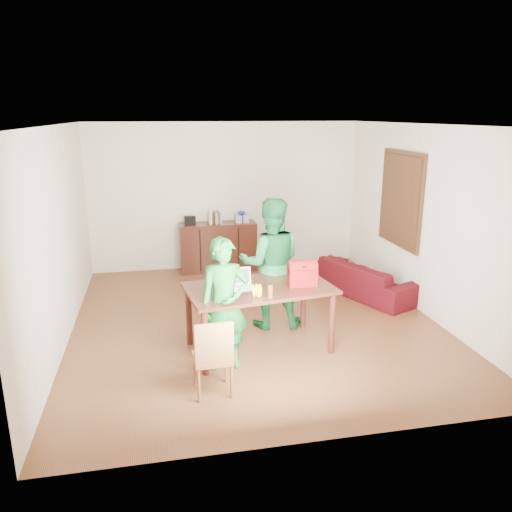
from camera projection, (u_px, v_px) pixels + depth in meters
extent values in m
cube|color=#462511|center=(255.00, 324.00, 7.09)|extent=(5.00, 5.50, 0.10)
cube|color=white|center=(255.00, 121.00, 6.31)|extent=(5.00, 5.50, 0.10)
cube|color=beige|center=(226.00, 196.00, 9.34)|extent=(5.00, 0.10, 2.70)
cube|color=beige|center=(322.00, 303.00, 4.06)|extent=(5.00, 0.10, 2.70)
cube|color=beige|center=(55.00, 237.00, 6.21)|extent=(0.10, 5.50, 2.70)
cube|color=beige|center=(428.00, 221.00, 7.19)|extent=(0.10, 5.50, 2.70)
cube|color=#3F2614|center=(401.00, 199.00, 7.77)|extent=(0.04, 1.28, 1.48)
cube|color=#4A2616|center=(399.00, 199.00, 7.77)|extent=(0.01, 1.18, 1.36)
cube|color=black|center=(218.00, 247.00, 9.27)|extent=(1.40, 0.45, 0.90)
cube|color=black|center=(190.00, 220.00, 9.04)|extent=(0.20, 0.14, 0.14)
cube|color=#A7A6B0|center=(242.00, 218.00, 9.22)|extent=(0.24, 0.22, 0.14)
ellipsoid|color=#17289B|center=(242.00, 213.00, 9.19)|extent=(0.14, 0.14, 0.07)
cube|color=black|center=(259.00, 288.00, 6.05)|extent=(1.87, 1.22, 0.04)
cylinder|color=black|center=(205.00, 343.00, 5.53)|extent=(0.08, 0.08, 0.78)
cylinder|color=black|center=(332.00, 323.00, 6.04)|extent=(0.08, 0.08, 0.78)
cylinder|color=black|center=(189.00, 316.00, 6.27)|extent=(0.08, 0.08, 0.78)
cylinder|color=black|center=(303.00, 300.00, 6.79)|extent=(0.08, 0.08, 0.78)
cube|color=brown|center=(212.00, 358.00, 5.16)|extent=(0.41, 0.39, 0.04)
cube|color=brown|center=(214.00, 344.00, 4.94)|extent=(0.39, 0.04, 0.44)
imported|color=#16631F|center=(225.00, 304.00, 5.62)|extent=(0.57, 0.38, 1.54)
imported|color=#16642C|center=(271.00, 263.00, 6.72)|extent=(0.97, 0.81, 1.78)
cube|color=white|center=(240.00, 288.00, 5.99)|extent=(0.31, 0.21, 0.02)
cube|color=black|center=(240.00, 279.00, 5.95)|extent=(0.31, 0.08, 0.19)
cylinder|color=#582C14|center=(270.00, 290.00, 5.65)|extent=(0.08, 0.08, 0.18)
cube|color=maroon|center=(302.00, 275.00, 6.06)|extent=(0.36, 0.22, 0.25)
imported|color=#360714|center=(364.00, 278.00, 8.06)|extent=(1.40, 1.97, 0.54)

